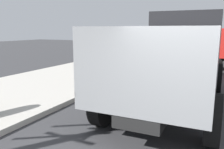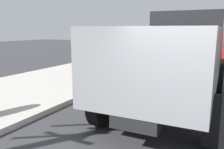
# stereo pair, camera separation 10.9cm
# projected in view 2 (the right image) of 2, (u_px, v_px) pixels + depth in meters

# --- Properties ---
(dump_truck_gray) EXTENTS (7.06, 2.95, 3.00)m
(dump_truck_gray) POSITION_uv_depth(u_px,v_px,m) (175.00, 54.00, 7.21)
(dump_truck_gray) COLOR slate
(dump_truck_gray) RESTS_ON ground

